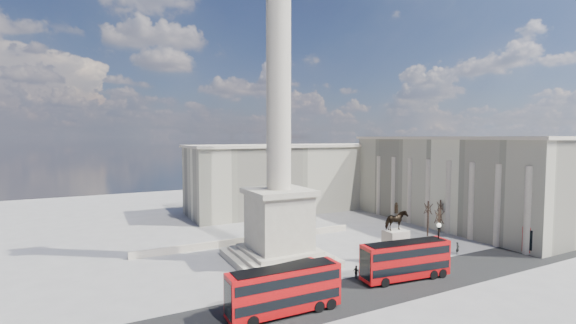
# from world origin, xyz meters

# --- Properties ---
(ground) EXTENTS (180.00, 180.00, 0.00)m
(ground) POSITION_xyz_m (0.00, 0.00, 0.00)
(ground) COLOR gray
(ground) RESTS_ON ground
(asphalt_road) EXTENTS (120.00, 9.00, 0.01)m
(asphalt_road) POSITION_xyz_m (5.00, -10.00, 0.00)
(asphalt_road) COLOR black
(asphalt_road) RESTS_ON ground
(nelsons_column) EXTENTS (14.00, 14.00, 49.85)m
(nelsons_column) POSITION_xyz_m (0.00, 5.00, 12.92)
(nelsons_column) COLOR #B4AC96
(nelsons_column) RESTS_ON ground
(balustrade_wall) EXTENTS (40.00, 0.60, 1.10)m
(balustrade_wall) POSITION_xyz_m (0.00, 16.00, 0.55)
(balustrade_wall) COLOR #C1B4A0
(balustrade_wall) RESTS_ON ground
(building_east) EXTENTS (19.00, 46.00, 18.60)m
(building_east) POSITION_xyz_m (45.00, 10.00, 9.32)
(building_east) COLOR beige
(building_east) RESTS_ON ground
(building_northeast) EXTENTS (51.00, 17.00, 16.60)m
(building_northeast) POSITION_xyz_m (20.00, 40.00, 8.32)
(building_northeast) COLOR beige
(building_northeast) RESTS_ON ground
(red_bus_a) EXTENTS (12.29, 3.07, 4.97)m
(red_bus_a) POSITION_xyz_m (-6.96, -10.83, 2.60)
(red_bus_a) COLOR #B1090B
(red_bus_a) RESTS_ON ground
(red_bus_b) EXTENTS (11.08, 3.83, 4.40)m
(red_bus_b) POSITION_xyz_m (-6.94, -9.16, 2.31)
(red_bus_b) COLOR #B1090B
(red_bus_b) RESTS_ON ground
(red_bus_c) EXTENTS (12.43, 4.16, 4.94)m
(red_bus_c) POSITION_xyz_m (11.40, -9.30, 2.59)
(red_bus_c) COLOR #B1090B
(red_bus_c) RESTS_ON ground
(red_bus_d) EXTENTS (11.14, 3.66, 4.43)m
(red_bus_d) POSITION_xyz_m (41.51, -10.07, 2.33)
(red_bus_d) COLOR #B1090B
(red_bus_d) RESTS_ON ground
(victorian_lamp) EXTENTS (0.60, 0.60, 7.02)m
(victorian_lamp) POSITION_xyz_m (16.47, -9.98, 4.14)
(victorian_lamp) COLOR black
(victorian_lamp) RESTS_ON ground
(equestrian_statue) EXTENTS (4.31, 3.23, 8.89)m
(equestrian_statue) POSITION_xyz_m (15.14, -3.34, 3.12)
(equestrian_statue) COLOR #C1B4A0
(equestrian_statue) RESTS_ON ground
(bare_tree_near) EXTENTS (1.69, 1.69, 7.39)m
(bare_tree_near) POSITION_xyz_m (25.54, -2.09, 5.82)
(bare_tree_near) COLOR #332319
(bare_tree_near) RESTS_ON ground
(bare_tree_mid) EXTENTS (1.82, 1.82, 6.92)m
(bare_tree_mid) POSITION_xyz_m (31.03, 5.24, 5.45)
(bare_tree_mid) COLOR #332319
(bare_tree_mid) RESTS_ON ground
(bare_tree_far) EXTENTS (1.62, 1.62, 6.63)m
(bare_tree_far) POSITION_xyz_m (35.53, 6.33, 5.22)
(bare_tree_far) COLOR #332319
(bare_tree_far) RESTS_ON ground
(pedestrian_walking) EXTENTS (0.76, 0.56, 1.90)m
(pedestrian_walking) POSITION_xyz_m (26.57, -4.95, 0.95)
(pedestrian_walking) COLOR #282923
(pedestrian_walking) RESTS_ON ground
(pedestrian_standing) EXTENTS (0.81, 0.65, 1.59)m
(pedestrian_standing) POSITION_xyz_m (20.74, -6.08, 0.80)
(pedestrian_standing) COLOR #282923
(pedestrian_standing) RESTS_ON ground
(pedestrian_crossing) EXTENTS (0.54, 1.09, 1.79)m
(pedestrian_crossing) POSITION_xyz_m (5.78, -6.21, 0.89)
(pedestrian_crossing) COLOR #282923
(pedestrian_crossing) RESTS_ON ground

